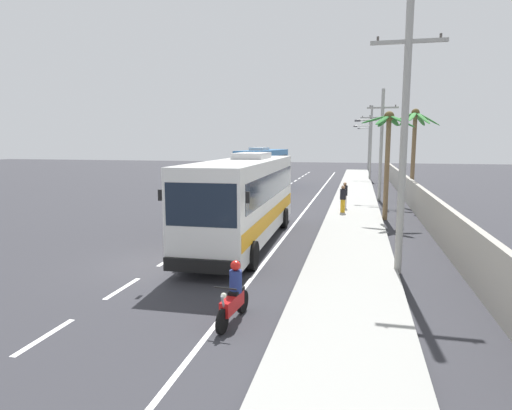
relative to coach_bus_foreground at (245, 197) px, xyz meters
name	(u,v)px	position (x,y,z in m)	size (l,w,h in m)	color
ground_plane	(162,264)	(-2.10, -4.21, -2.06)	(160.00, 160.00, 0.00)	#303035
sidewalk_kerb	(353,222)	(4.70, 5.79, -1.99)	(3.20, 90.00, 0.14)	#999993
lane_markings	(285,207)	(0.07, 10.58, -2.06)	(3.80, 71.00, 0.01)	white
boundary_wall	(417,199)	(8.50, 9.79, -1.14)	(0.24, 60.00, 1.85)	#9E998E
coach_bus_foreground	(245,197)	(0.00, 0.00, 0.00)	(3.13, 12.05, 3.96)	silver
coach_bus_far_lane	(263,167)	(-4.12, 22.78, -0.02)	(3.44, 10.71, 3.93)	#2366A8
motorcycle_beside_bus	(234,297)	(1.94, -8.58, -1.42)	(0.56, 1.96, 1.55)	black
pedestrian_near_kerb	(343,198)	(4.01, 8.49, -1.04)	(0.36, 0.36, 1.67)	gold
pedestrian_midwalk	(345,195)	(4.06, 10.35, -1.03)	(0.36, 0.36, 1.70)	beige
utility_pole_nearest	(404,130)	(6.31, -3.33, 2.82)	(2.39, 0.24, 9.38)	#9E9E99
utility_pole_mid	(380,142)	(6.42, 15.62, 2.39)	(3.15, 0.24, 8.33)	#9E9E99
utility_pole_far	(370,140)	(6.13, 34.57, 2.55)	(3.34, 0.24, 8.61)	#9E9E99
utility_pole_distant	(369,141)	(6.35, 53.53, 2.54)	(2.89, 0.24, 8.59)	#9E9E99
palm_nearest	(414,136)	(8.68, 14.50, 2.82)	(3.51, 3.38, 6.79)	brown
palm_second	(388,141)	(6.46, 7.24, 2.47)	(2.98, 2.82, 6.16)	brown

